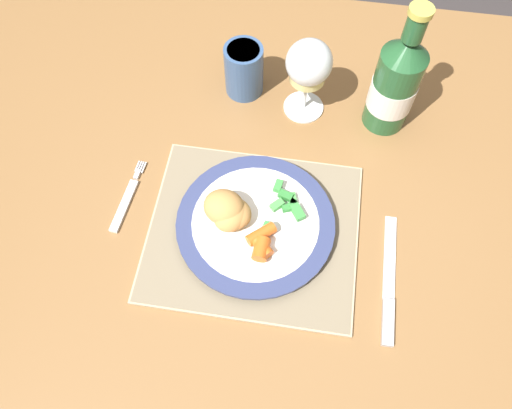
{
  "coord_description": "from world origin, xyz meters",
  "views": [
    {
      "loc": [
        0.08,
        -0.42,
        1.47
      ],
      "look_at": [
        0.02,
        -0.05,
        0.78
      ],
      "focal_mm": 35.0,
      "sensor_mm": 36.0,
      "label": 1
    }
  ],
  "objects_px": {
    "dinner_plate": "(255,224)",
    "drinking_cup": "(244,69)",
    "table_knife": "(389,289)",
    "wine_glass": "(309,66)",
    "fork": "(126,201)",
    "dining_table": "(249,211)",
    "bottle": "(395,83)"
  },
  "relations": [
    {
      "from": "wine_glass",
      "to": "bottle",
      "type": "height_order",
      "value": "bottle"
    },
    {
      "from": "drinking_cup",
      "to": "wine_glass",
      "type": "bearing_deg",
      "value": -14.12
    },
    {
      "from": "wine_glass",
      "to": "bottle",
      "type": "relative_size",
      "value": 0.63
    },
    {
      "from": "dining_table",
      "to": "wine_glass",
      "type": "xyz_separation_m",
      "value": [
        0.07,
        0.19,
        0.19
      ]
    },
    {
      "from": "bottle",
      "to": "dining_table",
      "type": "bearing_deg",
      "value": -139.9
    },
    {
      "from": "dining_table",
      "to": "dinner_plate",
      "type": "height_order",
      "value": "dinner_plate"
    },
    {
      "from": "bottle",
      "to": "drinking_cup",
      "type": "relative_size",
      "value": 2.49
    },
    {
      "from": "table_knife",
      "to": "drinking_cup",
      "type": "bearing_deg",
      "value": 127.95
    },
    {
      "from": "table_knife",
      "to": "bottle",
      "type": "bearing_deg",
      "value": 93.27
    },
    {
      "from": "dinner_plate",
      "to": "wine_glass",
      "type": "xyz_separation_m",
      "value": [
        0.05,
        0.26,
        0.09
      ]
    },
    {
      "from": "dining_table",
      "to": "drinking_cup",
      "type": "xyz_separation_m",
      "value": [
        -0.04,
        0.22,
        0.13
      ]
    },
    {
      "from": "table_knife",
      "to": "drinking_cup",
      "type": "height_order",
      "value": "drinking_cup"
    },
    {
      "from": "dining_table",
      "to": "drinking_cup",
      "type": "height_order",
      "value": "drinking_cup"
    },
    {
      "from": "table_knife",
      "to": "bottle",
      "type": "xyz_separation_m",
      "value": [
        -0.02,
        0.33,
        0.09
      ]
    },
    {
      "from": "dinner_plate",
      "to": "fork",
      "type": "bearing_deg",
      "value": 175.43
    },
    {
      "from": "bottle",
      "to": "drinking_cup",
      "type": "bearing_deg",
      "value": 172.79
    },
    {
      "from": "fork",
      "to": "dining_table",
      "type": "bearing_deg",
      "value": 14.95
    },
    {
      "from": "bottle",
      "to": "drinking_cup",
      "type": "xyz_separation_m",
      "value": [
        -0.26,
        0.03,
        -0.04
      ]
    },
    {
      "from": "dining_table",
      "to": "wine_glass",
      "type": "bearing_deg",
      "value": 68.8
    },
    {
      "from": "dinner_plate",
      "to": "wine_glass",
      "type": "bearing_deg",
      "value": 79.07
    },
    {
      "from": "bottle",
      "to": "drinking_cup",
      "type": "height_order",
      "value": "bottle"
    },
    {
      "from": "dinner_plate",
      "to": "drinking_cup",
      "type": "xyz_separation_m",
      "value": [
        -0.07,
        0.29,
        0.03
      ]
    },
    {
      "from": "table_knife",
      "to": "wine_glass",
      "type": "bearing_deg",
      "value": 116.53
    },
    {
      "from": "fork",
      "to": "bottle",
      "type": "bearing_deg",
      "value": 29.72
    },
    {
      "from": "dining_table",
      "to": "wine_glass",
      "type": "relative_size",
      "value": 9.27
    },
    {
      "from": "dining_table",
      "to": "fork",
      "type": "distance_m",
      "value": 0.22
    },
    {
      "from": "fork",
      "to": "drinking_cup",
      "type": "bearing_deg",
      "value": 60.31
    },
    {
      "from": "dinner_plate",
      "to": "bottle",
      "type": "relative_size",
      "value": 1.02
    },
    {
      "from": "dinner_plate",
      "to": "drinking_cup",
      "type": "height_order",
      "value": "drinking_cup"
    },
    {
      "from": "wine_glass",
      "to": "drinking_cup",
      "type": "xyz_separation_m",
      "value": [
        -0.12,
        0.03,
        -0.06
      ]
    },
    {
      "from": "dinner_plate",
      "to": "bottle",
      "type": "bearing_deg",
      "value": 52.4
    },
    {
      "from": "table_knife",
      "to": "bottle",
      "type": "relative_size",
      "value": 0.85
    }
  ]
}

